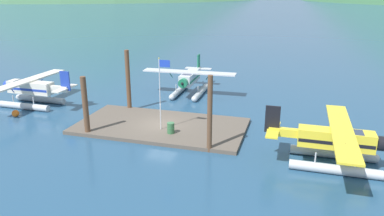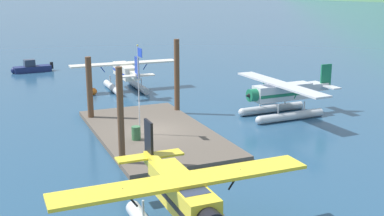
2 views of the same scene
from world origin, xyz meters
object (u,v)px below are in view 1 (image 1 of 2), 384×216
Objects in this scene: mooring_buoy at (16,113)px; seaplane_cream_port_fwd at (31,91)px; flagpole at (161,86)px; seaplane_yellow_stbd_aft at (336,144)px; seaplane_silver_bow_centre at (190,81)px; fuel_drum at (171,128)px.

mooring_buoy is 0.06× the size of seaplane_cream_port_fwd.
flagpole reaches higher than seaplane_cream_port_fwd.
seaplane_yellow_stbd_aft is (27.70, -2.24, 1.25)m from mooring_buoy.
flagpole is at bearing -84.38° from seaplane_silver_bow_centre.
flagpole is at bearing 170.02° from seaplane_yellow_stbd_aft.
seaplane_yellow_stbd_aft is 20.10m from seaplane_silver_bow_centre.
fuel_drum is 12.60m from seaplane_silver_bow_centre.
seaplane_yellow_stbd_aft is at bearing -9.98° from flagpole.
mooring_buoy is 27.82m from seaplane_yellow_stbd_aft.
fuel_drum is 0.08× the size of seaplane_cream_port_fwd.
flagpole is at bearing 0.30° from mooring_buoy.
seaplane_cream_port_fwd is (-15.35, 3.23, -2.44)m from flagpole.
flagpole reaches higher than seaplane_yellow_stbd_aft.
fuel_drum is 16.77m from seaplane_cream_port_fwd.
seaplane_cream_port_fwd reaches higher than mooring_buoy.
mooring_buoy is 0.06× the size of seaplane_yellow_stbd_aft.
seaplane_yellow_stbd_aft is at bearing -4.62° from mooring_buoy.
seaplane_cream_port_fwd is at bearing 168.10° from flagpole.
seaplane_silver_bow_centre reaches higher than fuel_drum.
flagpole is 15.02m from mooring_buoy.
seaplane_cream_port_fwd is at bearing 103.45° from mooring_buoy.
seaplane_yellow_stbd_aft is at bearing -8.07° from fuel_drum.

